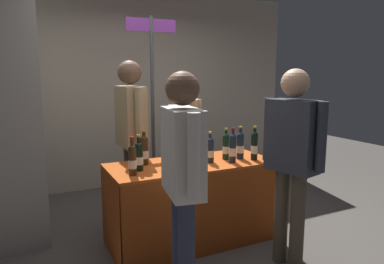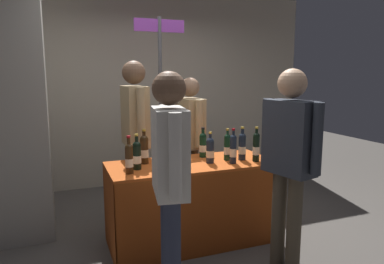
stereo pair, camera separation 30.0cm
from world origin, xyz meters
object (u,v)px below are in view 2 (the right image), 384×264
taster_foreground_right (289,152)px  booth_signpost (160,92)px  concrete_pillar (14,78)px  tasting_table (192,188)px  vendor_presenter (190,132)px  display_bottle_0 (242,146)px  featured_wine_bottle (256,146)px  wine_glass_near_vendor (135,151)px

taster_foreground_right → booth_signpost: (-0.52, 1.92, 0.41)m
concrete_pillar → taster_foreground_right: concrete_pillar is taller
concrete_pillar → tasting_table: size_ratio=1.99×
vendor_presenter → taster_foreground_right: (0.29, -1.50, 0.05)m
concrete_pillar → display_bottle_0: concrete_pillar is taller
concrete_pillar → vendor_presenter: concrete_pillar is taller
display_bottle_0 → vendor_presenter: size_ratio=0.21×
display_bottle_0 → vendor_presenter: bearing=107.6°
concrete_pillar → booth_signpost: concrete_pillar is taller
featured_wine_bottle → display_bottle_0: size_ratio=1.03×
display_bottle_0 → taster_foreground_right: taster_foreground_right is taller
display_bottle_0 → taster_foreground_right: (0.04, -0.71, 0.08)m
taster_foreground_right → wine_glass_near_vendor: bearing=33.0°
tasting_table → vendor_presenter: 0.88m
featured_wine_bottle → vendor_presenter: bearing=111.3°
featured_wine_bottle → concrete_pillar: bearing=157.6°
display_bottle_0 → wine_glass_near_vendor: size_ratio=2.25×
display_bottle_0 → featured_wine_bottle: bearing=-46.8°
display_bottle_0 → vendor_presenter: 0.83m
wine_glass_near_vendor → booth_signpost: bearing=60.3°
concrete_pillar → tasting_table: bearing=-25.0°
tasting_table → vendor_presenter: (0.26, 0.73, 0.42)m
vendor_presenter → display_bottle_0: bearing=17.6°
concrete_pillar → taster_foreground_right: (2.10, -1.50, -0.59)m
tasting_table → display_bottle_0: bearing=-7.1°
concrete_pillar → featured_wine_bottle: 2.42m
concrete_pillar → featured_wine_bottle: (2.16, -0.89, -0.66)m
tasting_table → taster_foreground_right: 1.06m
tasting_table → concrete_pillar: bearing=155.0°
featured_wine_bottle → booth_signpost: 1.51m
concrete_pillar → display_bottle_0: bearing=-20.9°
tasting_table → wine_glass_near_vendor: (-0.51, 0.22, 0.36)m
tasting_table → taster_foreground_right: taster_foreground_right is taller
concrete_pillar → vendor_presenter: size_ratio=2.00×
concrete_pillar → vendor_presenter: bearing=0.2°
concrete_pillar → display_bottle_0: 2.30m
display_bottle_0 → wine_glass_near_vendor: (-1.02, 0.28, -0.04)m
tasting_table → wine_glass_near_vendor: bearing=156.6°
taster_foreground_right → vendor_presenter: bearing=-2.8°
featured_wine_bottle → vendor_presenter: 0.96m
tasting_table → booth_signpost: booth_signpost is taller
taster_foreground_right → concrete_pillar: bearing=40.8°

